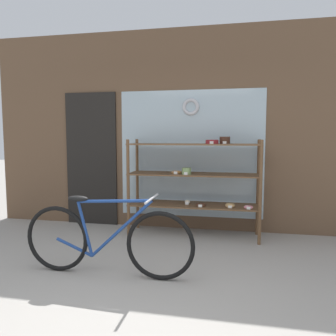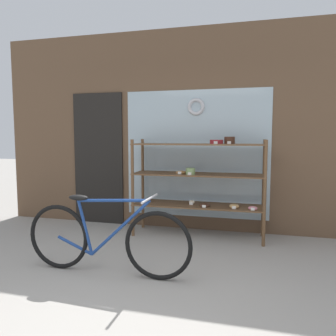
# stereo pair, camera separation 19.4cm
# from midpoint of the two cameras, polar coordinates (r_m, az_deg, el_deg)

# --- Properties ---
(ground_plane) EXTENTS (30.00, 30.00, 0.00)m
(ground_plane) POSITION_cam_midpoint_polar(r_m,az_deg,el_deg) (2.79, -7.74, -25.01)
(ground_plane) COLOR gray
(storefront_facade) EXTENTS (5.99, 0.13, 3.01)m
(storefront_facade) POSITION_cam_midpoint_polar(r_m,az_deg,el_deg) (5.01, 3.41, 6.23)
(storefront_facade) COLOR brown
(storefront_facade) RESTS_ON ground_plane
(display_case) EXTENTS (1.83, 0.49, 1.41)m
(display_case) POSITION_cam_midpoint_polar(r_m,az_deg,el_deg) (4.61, 6.79, -1.41)
(display_case) COLOR brown
(display_case) RESTS_ON ground_plane
(bicycle) EXTENTS (1.81, 0.46, 0.83)m
(bicycle) POSITION_cam_midpoint_polar(r_m,az_deg,el_deg) (3.47, -9.23, -12.05)
(bicycle) COLOR black
(bicycle) RESTS_ON ground_plane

